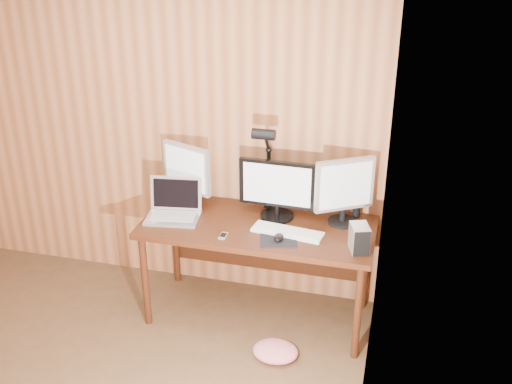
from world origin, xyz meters
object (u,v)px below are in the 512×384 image
at_px(monitor_right, 344,189).
at_px(keyboard, 288,232).
at_px(mouse, 279,237).
at_px(hard_drive, 359,238).
at_px(desk_lamp, 266,156).
at_px(monitor_left, 187,173).
at_px(desk, 260,235).
at_px(monitor_center, 277,189).
at_px(speaker, 356,209).
at_px(phone, 223,236).
at_px(laptop, 174,207).

distance_m(monitor_right, keyboard, 0.48).
bearing_deg(keyboard, mouse, -100.82).
height_order(mouse, hard_drive, hard_drive).
xyz_separation_m(mouse, desk_lamp, (-0.18, 0.40, 0.40)).
relative_size(monitor_left, hard_drive, 2.50).
bearing_deg(desk, hard_drive, -19.45).
height_order(monitor_center, monitor_right, monitor_right).
distance_m(monitor_center, hard_drive, 0.70).
xyz_separation_m(desk, hard_drive, (0.70, -0.25, 0.21)).
distance_m(keyboard, speaker, 0.55).
bearing_deg(mouse, monitor_left, 137.51).
relative_size(mouse, desk_lamp, 0.16).
height_order(phone, desk_lamp, desk_lamp).
bearing_deg(desk, monitor_right, 10.00).
bearing_deg(laptop, keyboard, -12.20).
xyz_separation_m(monitor_right, speaker, (0.08, 0.11, -0.19)).
distance_m(monitor_right, phone, 0.87).
xyz_separation_m(hard_drive, desk_lamp, (-0.70, 0.40, 0.34)).
xyz_separation_m(laptop, desk_lamp, (0.61, 0.23, 0.36)).
relative_size(monitor_left, mouse, 4.33).
height_order(keyboard, speaker, speaker).
height_order(monitor_center, monitor_left, monitor_left).
height_order(monitor_left, keyboard, monitor_left).
relative_size(monitor_left, monitor_right, 0.97).
bearing_deg(monitor_left, hard_drive, 4.92).
distance_m(monitor_center, phone, 0.51).
distance_m(monitor_center, laptop, 0.74).
distance_m(laptop, desk_lamp, 0.74).
bearing_deg(laptop, mouse, -20.17).
relative_size(desk, phone, 17.51).
distance_m(laptop, keyboard, 0.83).
height_order(monitor_right, speaker, monitor_right).
distance_m(monitor_left, keyboard, 0.87).
xyz_separation_m(desk, monitor_left, (-0.58, 0.12, 0.37)).
distance_m(speaker, desk_lamp, 0.74).
height_order(monitor_left, monitor_right, monitor_right).
relative_size(laptop, hard_drive, 2.20).
distance_m(hard_drive, phone, 0.89).
height_order(monitor_left, speaker, monitor_left).
bearing_deg(desk, speaker, 18.00).
height_order(monitor_center, desk_lamp, desk_lamp).
xyz_separation_m(speaker, desk_lamp, (-0.64, -0.06, 0.36)).
relative_size(monitor_right, keyboard, 0.95).
bearing_deg(speaker, keyboard, -140.06).
bearing_deg(desk, phone, -121.80).
relative_size(laptop, mouse, 3.80).
xyz_separation_m(desk, speaker, (0.64, 0.21, 0.18)).
bearing_deg(laptop, monitor_center, 4.37).
bearing_deg(phone, laptop, 154.30).
bearing_deg(monitor_right, speaker, 21.71).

